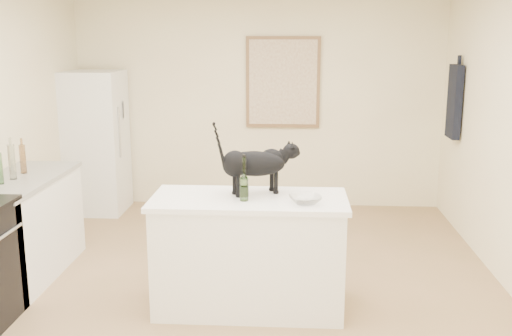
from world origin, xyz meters
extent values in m
plane|color=#A17955|center=(0.00, 0.00, 0.00)|extent=(5.50, 5.50, 0.00)
plane|color=#FDF4C3|center=(0.00, 2.75, 1.30)|extent=(4.50, 0.00, 4.50)
plane|color=#FDF4C3|center=(0.00, -2.75, 1.30)|extent=(4.50, 0.00, 4.50)
cube|color=white|center=(0.10, -0.20, 0.43)|extent=(1.44, 0.67, 0.86)
cube|color=white|center=(0.10, -0.20, 0.88)|extent=(1.50, 0.70, 0.04)
cube|color=white|center=(-1.95, 0.30, 0.43)|extent=(0.60, 1.40, 0.86)
cube|color=gray|center=(-1.95, 0.30, 0.88)|extent=(0.62, 1.44, 0.04)
cube|color=white|center=(-1.95, 2.35, 0.85)|extent=(0.68, 0.68, 1.70)
cube|color=brown|center=(0.30, 2.72, 1.55)|extent=(0.90, 0.03, 1.10)
cube|color=beige|center=(0.30, 2.70, 1.55)|extent=(0.82, 0.00, 1.02)
cube|color=black|center=(2.19, 2.05, 1.40)|extent=(0.08, 0.34, 0.80)
cylinder|color=#295622|center=(0.07, -0.29, 1.05)|extent=(0.07, 0.07, 0.31)
imported|color=white|center=(0.52, -0.35, 0.93)|extent=(0.28, 0.28, 0.06)
cube|color=beige|center=(-1.60, 2.45, 1.24)|extent=(0.05, 0.15, 0.20)
cylinder|color=brown|center=(-1.98, 0.49, 1.03)|extent=(0.06, 0.06, 0.26)
cylinder|color=gray|center=(-1.97, 0.26, 1.05)|extent=(0.06, 0.06, 0.30)
camera|label=1|loc=(0.42, -4.57, 2.11)|focal=41.73mm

